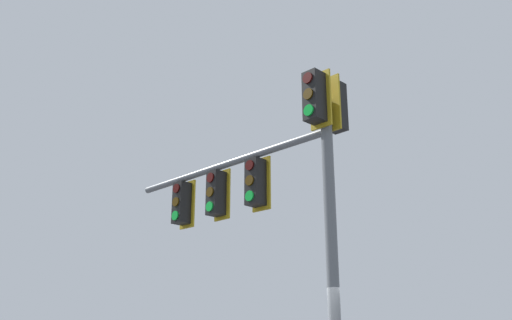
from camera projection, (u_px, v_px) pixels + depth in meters
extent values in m
cylinder|color=slate|center=(332.00, 264.00, 9.00)|extent=(0.20, 0.20, 5.74)
cylinder|color=slate|center=(223.00, 165.00, 11.51)|extent=(2.24, 4.94, 0.14)
cube|color=black|center=(314.00, 97.00, 9.70)|extent=(0.39, 0.39, 0.90)
cube|color=#B29319|center=(321.00, 100.00, 9.81)|extent=(0.21, 0.42, 1.04)
cylinder|color=#360503|center=(308.00, 78.00, 9.68)|extent=(0.11, 0.20, 0.20)
cylinder|color=#3C2703|center=(308.00, 94.00, 9.59)|extent=(0.11, 0.20, 0.20)
cylinder|color=green|center=(309.00, 110.00, 9.49)|extent=(0.11, 0.20, 0.20)
cube|color=black|center=(336.00, 107.00, 10.10)|extent=(0.39, 0.39, 0.90)
cube|color=#B29319|center=(330.00, 104.00, 9.98)|extent=(0.21, 0.42, 1.04)
cylinder|color=#360503|center=(341.00, 94.00, 10.30)|extent=(0.11, 0.20, 0.20)
cylinder|color=#3C2703|center=(341.00, 110.00, 10.21)|extent=(0.11, 0.20, 0.20)
cylinder|color=green|center=(342.00, 125.00, 10.11)|extent=(0.11, 0.20, 0.20)
cube|color=black|center=(255.00, 182.00, 10.71)|extent=(0.39, 0.39, 0.90)
cube|color=#B29319|center=(262.00, 184.00, 10.83)|extent=(0.20, 0.42, 1.04)
cylinder|color=#360503|center=(250.00, 165.00, 10.69)|extent=(0.10, 0.20, 0.20)
cylinder|color=#3C2703|center=(249.00, 180.00, 10.59)|extent=(0.10, 0.20, 0.20)
cylinder|color=green|center=(249.00, 196.00, 10.50)|extent=(0.10, 0.20, 0.20)
cube|color=black|center=(216.00, 193.00, 11.47)|extent=(0.40, 0.40, 0.90)
cube|color=#B29319|center=(222.00, 195.00, 11.58)|extent=(0.21, 0.42, 1.04)
cylinder|color=#360503|center=(210.00, 178.00, 11.45)|extent=(0.11, 0.20, 0.20)
cylinder|color=#3C2703|center=(210.00, 192.00, 11.36)|extent=(0.11, 0.20, 0.20)
cylinder|color=green|center=(209.00, 206.00, 11.26)|extent=(0.11, 0.20, 0.20)
cube|color=black|center=(182.00, 203.00, 12.23)|extent=(0.39, 0.39, 0.90)
cube|color=#B29319|center=(188.00, 205.00, 12.34)|extent=(0.20, 0.42, 1.04)
cylinder|color=#360503|center=(176.00, 188.00, 12.21)|extent=(0.10, 0.20, 0.20)
cylinder|color=#3C2703|center=(176.00, 202.00, 12.11)|extent=(0.10, 0.20, 0.20)
cylinder|color=green|center=(175.00, 216.00, 12.02)|extent=(0.10, 0.20, 0.20)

